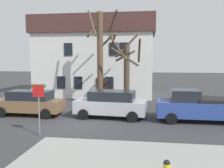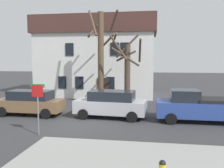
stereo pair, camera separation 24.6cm
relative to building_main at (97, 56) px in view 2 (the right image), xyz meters
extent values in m
plane|color=#38383A|center=(1.30, -12.36, -4.16)|extent=(120.00, 120.00, 0.00)
cube|color=white|center=(0.00, 0.00, -0.96)|extent=(11.90, 6.12, 6.40)
cube|color=#4C2D28|center=(0.00, 0.00, 3.12)|extent=(12.40, 6.62, 1.75)
cube|color=#2D231E|center=(1.22, -3.11, -3.11)|extent=(1.10, 0.12, 2.10)
cube|color=black|center=(-2.84, -3.10, -2.56)|extent=(0.80, 0.08, 1.20)
cube|color=black|center=(-1.11, -3.10, -2.56)|extent=(0.80, 0.08, 1.20)
cube|color=black|center=(1.93, -3.10, -2.56)|extent=(0.80, 0.08, 1.20)
cube|color=black|center=(-2.04, -3.10, 0.64)|extent=(0.80, 0.08, 1.20)
cube|color=black|center=(2.34, -3.10, 0.64)|extent=(0.80, 0.08, 1.20)
cube|color=black|center=(3.29, -3.10, 0.64)|extent=(0.80, 0.08, 1.20)
cylinder|color=brown|center=(1.60, -5.88, -0.30)|extent=(0.49, 0.49, 7.71)
cylinder|color=brown|center=(1.03, -6.31, 2.60)|extent=(1.08, 1.35, 2.24)
cylinder|color=brown|center=(2.62, -5.43, 2.86)|extent=(1.10, 2.20, 1.52)
cylinder|color=brown|center=(2.58, -5.49, 1.07)|extent=(0.97, 2.11, 1.42)
cylinder|color=brown|center=(1.96, -5.22, 1.14)|extent=(1.50, 0.93, 1.30)
cylinder|color=brown|center=(0.97, -5.51, 2.19)|extent=(0.94, 1.44, 1.48)
cylinder|color=#4C3D2D|center=(3.83, -6.02, -1.65)|extent=(0.48, 0.48, 5.02)
cylinder|color=#4C3D2D|center=(3.17, -6.77, 0.62)|extent=(1.71, 1.52, 2.12)
cylinder|color=#4C3D2D|center=(3.64, -5.23, -0.03)|extent=(1.68, 0.56, 0.97)
cylinder|color=#4C3D2D|center=(3.76, -7.09, -0.12)|extent=(2.24, 0.31, 1.50)
cylinder|color=#4C3D2D|center=(3.71, -5.12, 0.79)|extent=(1.94, 0.42, 1.98)
cylinder|color=#4C3D2D|center=(4.83, -5.94, 0.37)|extent=(0.33, 2.12, 1.86)
cube|color=brown|center=(-2.50, -10.38, -3.45)|extent=(4.64, 1.80, 0.78)
cube|color=#1E232B|center=(-2.40, -10.38, -2.75)|extent=(2.89, 1.56, 0.62)
cylinder|color=black|center=(-4.08, -11.21, -3.82)|extent=(0.68, 0.23, 0.68)
cylinder|color=black|center=(-4.05, -9.50, -3.82)|extent=(0.68, 0.23, 0.68)
cylinder|color=black|center=(-0.94, -11.26, -3.82)|extent=(0.68, 0.23, 0.68)
cylinder|color=black|center=(-0.91, -9.55, -3.82)|extent=(0.68, 0.23, 0.68)
cube|color=#B7BABF|center=(3.15, -10.23, -3.41)|extent=(4.78, 2.22, 0.85)
cube|color=#1E232B|center=(3.24, -10.24, -2.68)|extent=(3.00, 1.86, 0.62)
cylinder|color=black|center=(1.50, -11.04, -3.82)|extent=(0.69, 0.27, 0.68)
cylinder|color=black|center=(1.64, -9.17, -3.82)|extent=(0.69, 0.27, 0.68)
cylinder|color=black|center=(4.65, -11.28, -3.82)|extent=(0.69, 0.27, 0.68)
cylinder|color=black|center=(4.80, -9.42, -3.82)|extent=(0.69, 0.27, 0.68)
cube|color=#2D4799|center=(8.79, -10.44, -3.36)|extent=(5.32, 2.01, 0.96)
cube|color=#1E232B|center=(7.83, -10.43, -2.53)|extent=(1.71, 1.75, 0.70)
cube|color=black|center=(9.96, -10.44, -2.78)|extent=(2.77, 1.91, 0.20)
cylinder|color=black|center=(6.98, -11.42, -3.82)|extent=(0.68, 0.22, 0.68)
cylinder|color=black|center=(6.99, -9.44, -3.82)|extent=(0.68, 0.22, 0.68)
sphere|color=black|center=(6.18, -18.75, -3.46)|extent=(0.21, 0.21, 0.21)
cylinder|color=slate|center=(0.15, -14.58, -2.87)|extent=(0.07, 0.07, 2.57)
cube|color=red|center=(0.15, -14.60, -1.89)|extent=(0.60, 0.03, 0.60)
cube|color=#1E8C38|center=(0.15, -14.56, -1.64)|extent=(0.76, 0.02, 0.18)
torus|color=black|center=(-3.73, -6.93, -3.80)|extent=(0.71, 0.06, 0.71)
torus|color=black|center=(-4.77, -6.91, -3.80)|extent=(0.71, 0.06, 0.71)
cylinder|color=#1E4C8C|center=(-4.25, -6.92, -3.58)|extent=(1.00, 0.06, 0.19)
cylinder|color=#1E4C8C|center=(-4.45, -6.92, -3.35)|extent=(0.09, 0.04, 0.45)
camera|label=1|loc=(5.57, -26.21, -0.30)|focal=39.83mm
camera|label=2|loc=(5.82, -26.18, -0.30)|focal=39.83mm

